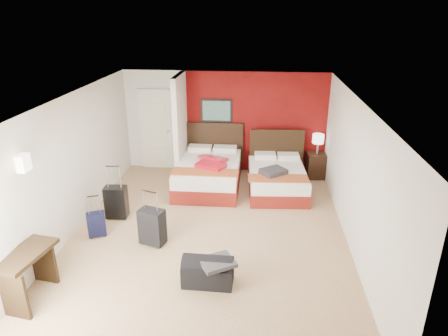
# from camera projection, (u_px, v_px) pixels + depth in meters

# --- Properties ---
(ground) EXTENTS (6.50, 6.50, 0.00)m
(ground) POSITION_uv_depth(u_px,v_px,m) (209.00, 233.00, 7.45)
(ground) COLOR tan
(ground) RESTS_ON ground
(room_walls) EXTENTS (5.02, 6.52, 2.50)m
(room_walls) POSITION_uv_depth(u_px,v_px,m) (150.00, 143.00, 8.41)
(room_walls) COLOR silver
(room_walls) RESTS_ON ground
(red_accent_panel) EXTENTS (3.50, 0.04, 2.50)m
(red_accent_panel) POSITION_uv_depth(u_px,v_px,m) (255.00, 123.00, 9.90)
(red_accent_panel) COLOR maroon
(red_accent_panel) RESTS_ON ground
(partition_wall) EXTENTS (0.12, 1.20, 2.50)m
(partition_wall) POSITION_uv_depth(u_px,v_px,m) (180.00, 128.00, 9.48)
(partition_wall) COLOR silver
(partition_wall) RESTS_ON ground
(entry_door) EXTENTS (0.82, 0.06, 2.05)m
(entry_door) POSITION_uv_depth(u_px,v_px,m) (156.00, 129.00, 10.17)
(entry_door) COLOR silver
(entry_door) RESTS_ON ground
(bed_left) EXTENTS (1.42, 2.03, 0.61)m
(bed_left) POSITION_uv_depth(u_px,v_px,m) (208.00, 175.00, 9.28)
(bed_left) COLOR white
(bed_left) RESTS_ON ground
(bed_right) EXTENTS (1.36, 1.86, 0.54)m
(bed_right) POSITION_uv_depth(u_px,v_px,m) (277.00, 180.00, 9.07)
(bed_right) COLOR white
(bed_right) RESTS_ON ground
(red_suitcase_open) EXTENTS (0.90, 1.01, 0.10)m
(red_suitcase_open) POSITION_uv_depth(u_px,v_px,m) (212.00, 162.00, 9.05)
(red_suitcase_open) COLOR red
(red_suitcase_open) RESTS_ON bed_left
(jacket_bundle) EXTENTS (0.65, 0.63, 0.12)m
(jacket_bundle) POSITION_uv_depth(u_px,v_px,m) (273.00, 172.00, 8.68)
(jacket_bundle) COLOR #38373C
(jacket_bundle) RESTS_ON bed_right
(nightstand) EXTENTS (0.47, 0.47, 0.61)m
(nightstand) POSITION_uv_depth(u_px,v_px,m) (316.00, 165.00, 9.82)
(nightstand) COLOR black
(nightstand) RESTS_ON ground
(table_lamp) EXTENTS (0.35, 0.35, 0.48)m
(table_lamp) POSITION_uv_depth(u_px,v_px,m) (318.00, 144.00, 9.62)
(table_lamp) COLOR white
(table_lamp) RESTS_ON nightstand
(suitcase_black) EXTENTS (0.44, 0.29, 0.63)m
(suitcase_black) POSITION_uv_depth(u_px,v_px,m) (116.00, 203.00, 7.90)
(suitcase_black) COLOR black
(suitcase_black) RESTS_ON ground
(suitcase_charcoal) EXTENTS (0.49, 0.39, 0.64)m
(suitcase_charcoal) POSITION_uv_depth(u_px,v_px,m) (152.00, 228.00, 7.01)
(suitcase_charcoal) COLOR black
(suitcase_charcoal) RESTS_ON ground
(suitcase_navy) EXTENTS (0.37, 0.31, 0.44)m
(suitcase_navy) POSITION_uv_depth(u_px,v_px,m) (97.00, 225.00, 7.29)
(suitcase_navy) COLOR black
(suitcase_navy) RESTS_ON ground
(duffel_bag) EXTENTS (0.77, 0.42, 0.39)m
(duffel_bag) POSITION_uv_depth(u_px,v_px,m) (208.00, 272.00, 6.04)
(duffel_bag) COLOR black
(duffel_bag) RESTS_ON ground
(jacket_draped) EXTENTS (0.62, 0.60, 0.06)m
(jacket_draped) POSITION_uv_depth(u_px,v_px,m) (217.00, 262.00, 5.90)
(jacket_draped) COLOR #3C3D42
(jacket_draped) RESTS_ON duffel_bag
(desk) EXTENTS (0.60, 0.98, 0.76)m
(desk) POSITION_uv_depth(u_px,v_px,m) (29.00, 276.00, 5.66)
(desk) COLOR black
(desk) RESTS_ON ground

